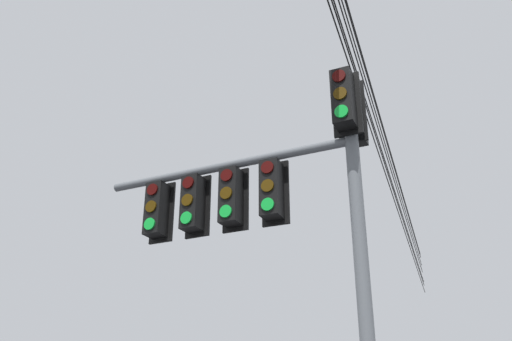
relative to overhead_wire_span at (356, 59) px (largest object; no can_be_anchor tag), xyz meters
The scene contains 2 objects.
signal_mast_assembly 3.70m from the overhead_wire_span, 77.35° to the left, with size 4.21×2.31×7.07m.
overhead_wire_span is the anchor object (origin of this frame).
Camera 1 is at (-3.73, 5.10, 2.12)m, focal length 39.90 mm.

